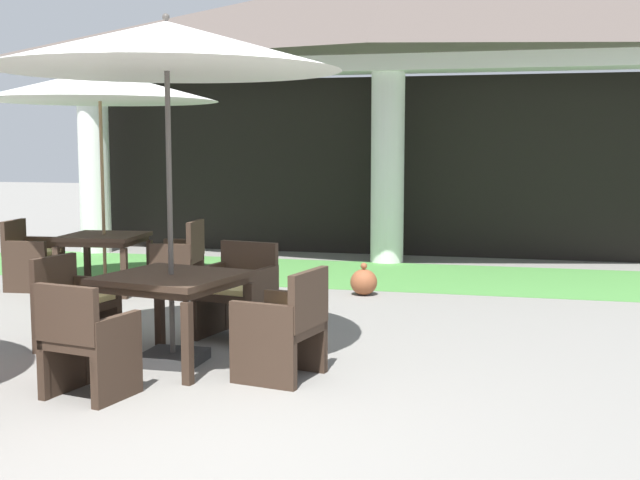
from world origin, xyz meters
TOP-DOWN VIEW (x-y plane):
  - ground_plane at (0.00, 0.00)m, footprint 60.00×60.00m
  - background_pavilion at (0.00, 8.03)m, footprint 11.12×2.50m
  - lawn_strip at (0.00, 6.58)m, footprint 12.92×2.49m
  - patio_table_mid_left at (-0.76, 1.55)m, footprint 1.20×1.20m
  - patio_umbrella_mid_left at (-0.76, 1.55)m, footprint 2.83×2.83m
  - patio_chair_mid_left_south at (-0.97, 0.53)m, footprint 0.64×0.60m
  - patio_chair_mid_left_north at (-0.55, 2.59)m, footprint 0.73×0.69m
  - patio_chair_mid_left_west at (-1.79, 1.76)m, footprint 0.66×0.65m
  - patio_chair_mid_left_east at (0.28, 1.35)m, footprint 0.67×0.70m
  - patio_table_mid_right at (-2.95, 4.50)m, footprint 0.99×0.99m
  - patio_umbrella_mid_right at (-2.95, 4.50)m, footprint 2.86×2.86m
  - patio_chair_mid_right_east at (-1.99, 4.58)m, footprint 0.56×0.60m
  - patio_chair_mid_right_west at (-3.92, 4.41)m, footprint 0.62×0.59m
  - terracotta_urn at (0.20, 5.04)m, footprint 0.33×0.33m

SIDE VIEW (x-z plane):
  - ground_plane at x=0.00m, z-range 0.00..0.00m
  - lawn_strip at x=0.00m, z-range 0.00..0.01m
  - terracotta_urn at x=0.20m, z-range -0.04..0.36m
  - patio_chair_mid_left_west at x=-1.79m, z-range -0.02..0.81m
  - patio_chair_mid_left_south at x=-0.97m, z-range -0.03..0.82m
  - patio_chair_mid_left_east at x=0.28m, z-range -0.03..0.83m
  - patio_chair_mid_right_west at x=-3.92m, z-range -0.03..0.84m
  - patio_chair_mid_right_east at x=-1.99m, z-range -0.03..0.87m
  - patio_chair_mid_left_north at x=-0.55m, z-range -0.02..0.86m
  - patio_table_mid_right at x=-2.95m, z-range 0.26..0.98m
  - patio_table_mid_left at x=-0.76m, z-range 0.28..1.03m
  - patio_umbrella_mid_right at x=-2.95m, z-range 1.11..3.89m
  - patio_umbrella_mid_left at x=-0.76m, z-range 1.15..4.02m
  - background_pavilion at x=0.00m, z-range 1.16..5.54m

